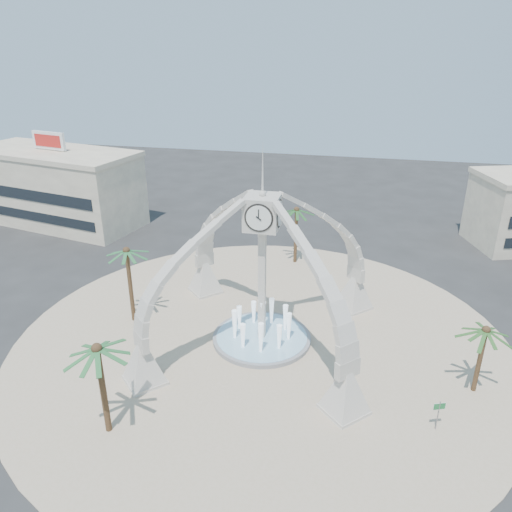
% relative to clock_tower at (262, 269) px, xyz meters
% --- Properties ---
extents(ground, '(140.00, 140.00, 0.00)m').
position_rel_clock_tower_xyz_m(ground, '(0.00, 0.00, -6.49)').
color(ground, '#282828').
rests_on(ground, ground).
extents(plaza, '(40.00, 40.00, 0.06)m').
position_rel_clock_tower_xyz_m(plaza, '(0.00, 0.00, -6.46)').
color(plaza, tan).
rests_on(plaza, ground).
extents(clock_tower, '(17.94, 17.94, 16.30)m').
position_rel_clock_tower_xyz_m(clock_tower, '(0.00, 0.00, 0.00)').
color(clock_tower, beige).
rests_on(clock_tower, ground).
extents(fountain, '(8.00, 8.00, 3.62)m').
position_rel_clock_tower_xyz_m(fountain, '(0.00, 0.00, -6.20)').
color(fountain, '#959597').
rests_on(fountain, ground).
extents(building_nw, '(23.75, 13.73, 11.90)m').
position_rel_clock_tower_xyz_m(building_nw, '(-32.00, 22.00, -1.66)').
color(building_nw, beige).
rests_on(building_nw, ground).
extents(palm_east, '(4.63, 4.63, 5.66)m').
position_rel_clock_tower_xyz_m(palm_east, '(15.82, -2.96, -1.56)').
color(palm_east, brown).
rests_on(palm_east, ground).
extents(palm_west, '(3.91, 3.91, 7.36)m').
position_rel_clock_tower_xyz_m(palm_west, '(-11.58, 0.66, 0.04)').
color(palm_west, brown).
rests_on(palm_west, ground).
extents(palm_north, '(4.05, 4.05, 6.80)m').
position_rel_clock_tower_xyz_m(palm_north, '(0.38, 15.85, -0.50)').
color(palm_north, brown).
rests_on(palm_north, ground).
extents(palm_south, '(5.08, 5.08, 6.94)m').
position_rel_clock_tower_xyz_m(palm_south, '(-7.31, -12.06, -0.42)').
color(palm_south, brown).
rests_on(palm_south, ground).
extents(street_sign, '(0.77, 0.30, 2.22)m').
position_rel_clock_tower_xyz_m(street_sign, '(12.83, -7.52, -4.90)').
color(street_sign, slate).
rests_on(street_sign, ground).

